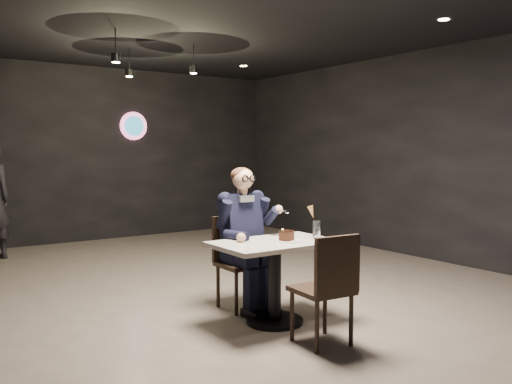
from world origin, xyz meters
TOP-DOWN VIEW (x-y plane):
  - floor at (0.00, 0.00)m, footprint 9.00×9.00m
  - wall_sign at (0.80, 4.47)m, footprint 0.50×0.06m
  - pendant_lights at (0.00, 2.00)m, footprint 1.40×1.20m
  - main_table at (-0.05, -0.94)m, footprint 1.10×0.70m
  - chair_far at (-0.05, -0.39)m, footprint 0.42×0.46m
  - chair_near at (-0.05, -1.57)m, footprint 0.45×0.49m
  - seated_man at (-0.05, -0.39)m, footprint 0.60×0.80m
  - dessert_plate at (0.03, -1.02)m, footprint 0.23×0.23m
  - cake_slice at (0.02, -1.02)m, footprint 0.14×0.13m
  - mint_leaf at (0.02, -1.03)m, footprint 0.06×0.04m
  - sundae_glass at (0.37, -1.02)m, footprint 0.07×0.07m
  - wafer_cone at (0.36, -0.96)m, footprint 0.07×0.07m

SIDE VIEW (x-z plane):
  - floor at x=0.00m, z-range 0.00..0.00m
  - main_table at x=-0.05m, z-range 0.00..0.75m
  - chair_far at x=-0.05m, z-range 0.00..0.92m
  - chair_near at x=-0.05m, z-range 0.00..0.92m
  - seated_man at x=-0.05m, z-range 0.00..1.44m
  - dessert_plate at x=0.03m, z-range 0.75..0.76m
  - cake_slice at x=0.02m, z-range 0.76..0.84m
  - sundae_glass at x=0.37m, z-range 0.75..0.91m
  - mint_leaf at x=0.02m, z-range 0.84..0.85m
  - wafer_cone at x=0.36m, z-range 0.93..1.05m
  - wall_sign at x=0.80m, z-range 1.75..2.25m
  - pendant_lights at x=0.00m, z-range 2.70..3.06m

